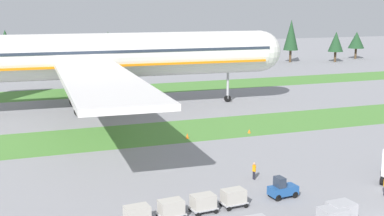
{
  "coord_description": "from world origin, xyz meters",
  "views": [
    {
      "loc": [
        -27.04,
        -29.97,
        17.07
      ],
      "look_at": [
        -4.85,
        30.76,
        4.0
      ],
      "focal_mm": 48.1,
      "sensor_mm": 36.0,
      "label": 1
    }
  ],
  "objects_px": {
    "cargo_dolly_fourth": "(137,214)",
    "uld_container_2": "(341,213)",
    "cargo_dolly_second": "(203,202)",
    "ground_crew_loader": "(254,170)",
    "taxiway_marker_1": "(249,131)",
    "airliner": "(90,56)",
    "taxiway_marker_0": "(187,136)",
    "baggage_tug": "(282,189)",
    "cargo_dolly_third": "(171,208)",
    "cargo_dolly_lead": "(234,197)"
  },
  "relations": [
    {
      "from": "cargo_dolly_fourth",
      "to": "uld_container_2",
      "type": "xyz_separation_m",
      "value": [
        15.2,
        -5.34,
        -0.03
      ]
    },
    {
      "from": "cargo_dolly_second",
      "to": "cargo_dolly_fourth",
      "type": "xyz_separation_m",
      "value": [
        -5.78,
        -0.51,
        0.0
      ]
    },
    {
      "from": "ground_crew_loader",
      "to": "taxiway_marker_1",
      "type": "height_order",
      "value": "ground_crew_loader"
    },
    {
      "from": "airliner",
      "to": "cargo_dolly_fourth",
      "type": "bearing_deg",
      "value": -2.64
    },
    {
      "from": "airliner",
      "to": "taxiway_marker_0",
      "type": "bearing_deg",
      "value": 23.3
    },
    {
      "from": "baggage_tug",
      "to": "ground_crew_loader",
      "type": "bearing_deg",
      "value": 176.47
    },
    {
      "from": "airliner",
      "to": "cargo_dolly_third",
      "type": "relative_size",
      "value": 35.69
    },
    {
      "from": "airliner",
      "to": "taxiway_marker_1",
      "type": "xyz_separation_m",
      "value": [
        17.42,
        -22.65,
        -8.66
      ]
    },
    {
      "from": "baggage_tug",
      "to": "taxiway_marker_0",
      "type": "distance_m",
      "value": 22.54
    },
    {
      "from": "cargo_dolly_second",
      "to": "cargo_dolly_fourth",
      "type": "distance_m",
      "value": 5.8
    },
    {
      "from": "cargo_dolly_lead",
      "to": "cargo_dolly_fourth",
      "type": "relative_size",
      "value": 1.0
    },
    {
      "from": "airliner",
      "to": "ground_crew_loader",
      "type": "relative_size",
      "value": 47.64
    },
    {
      "from": "cargo_dolly_second",
      "to": "taxiway_marker_0",
      "type": "distance_m",
      "value": 24.19
    },
    {
      "from": "airliner",
      "to": "baggage_tug",
      "type": "height_order",
      "value": "airliner"
    },
    {
      "from": "airliner",
      "to": "ground_crew_loader",
      "type": "height_order",
      "value": "airliner"
    },
    {
      "from": "cargo_dolly_lead",
      "to": "taxiway_marker_1",
      "type": "height_order",
      "value": "cargo_dolly_lead"
    },
    {
      "from": "taxiway_marker_1",
      "to": "taxiway_marker_0",
      "type": "bearing_deg",
      "value": 178.75
    },
    {
      "from": "ground_crew_loader",
      "to": "taxiway_marker_1",
      "type": "xyz_separation_m",
      "value": [
        7.89,
        17.0,
        -0.68
      ]
    },
    {
      "from": "airliner",
      "to": "taxiway_marker_1",
      "type": "bearing_deg",
      "value": 39.89
    },
    {
      "from": "baggage_tug",
      "to": "cargo_dolly_lead",
      "type": "bearing_deg",
      "value": -90.0
    },
    {
      "from": "airliner",
      "to": "taxiway_marker_0",
      "type": "relative_size",
      "value": 118.76
    },
    {
      "from": "cargo_dolly_lead",
      "to": "cargo_dolly_fourth",
      "type": "distance_m",
      "value": 8.7
    },
    {
      "from": "cargo_dolly_fourth",
      "to": "taxiway_marker_1",
      "type": "height_order",
      "value": "cargo_dolly_fourth"
    },
    {
      "from": "cargo_dolly_second",
      "to": "ground_crew_loader",
      "type": "height_order",
      "value": "ground_crew_loader"
    },
    {
      "from": "uld_container_2",
      "to": "taxiway_marker_0",
      "type": "height_order",
      "value": "uld_container_2"
    },
    {
      "from": "taxiway_marker_0",
      "to": "taxiway_marker_1",
      "type": "bearing_deg",
      "value": -1.25
    },
    {
      "from": "cargo_dolly_fourth",
      "to": "cargo_dolly_lead",
      "type": "bearing_deg",
      "value": 90.0
    },
    {
      "from": "baggage_tug",
      "to": "uld_container_2",
      "type": "bearing_deg",
      "value": 8.13
    },
    {
      "from": "airliner",
      "to": "cargo_dolly_third",
      "type": "bearing_deg",
      "value": 0.93
    },
    {
      "from": "taxiway_marker_0",
      "to": "taxiway_marker_1",
      "type": "relative_size",
      "value": 1.32
    },
    {
      "from": "cargo_dolly_third",
      "to": "cargo_dolly_fourth",
      "type": "bearing_deg",
      "value": -90.0
    },
    {
      "from": "cargo_dolly_lead",
      "to": "ground_crew_loader",
      "type": "relative_size",
      "value": 1.33
    },
    {
      "from": "cargo_dolly_third",
      "to": "taxiway_marker_0",
      "type": "xyz_separation_m",
      "value": [
        9.73,
        23.45,
        -0.57
      ]
    },
    {
      "from": "taxiway_marker_1",
      "to": "baggage_tug",
      "type": "bearing_deg",
      "value": -109.16
    },
    {
      "from": "cargo_dolly_lead",
      "to": "ground_crew_loader",
      "type": "bearing_deg",
      "value": 134.74
    },
    {
      "from": "cargo_dolly_third",
      "to": "baggage_tug",
      "type": "bearing_deg",
      "value": 90.0
    },
    {
      "from": "airliner",
      "to": "cargo_dolly_second",
      "type": "distance_m",
      "value": 46.38
    },
    {
      "from": "cargo_dolly_third",
      "to": "taxiway_marker_0",
      "type": "distance_m",
      "value": 25.39
    },
    {
      "from": "uld_container_2",
      "to": "taxiway_marker_0",
      "type": "xyz_separation_m",
      "value": [
        -2.58,
        29.04,
        -0.54
      ]
    },
    {
      "from": "taxiway_marker_0",
      "to": "cargo_dolly_third",
      "type": "bearing_deg",
      "value": -112.53
    },
    {
      "from": "airliner",
      "to": "cargo_dolly_lead",
      "type": "xyz_separation_m",
      "value": [
        4.66,
        -45.4,
        -8.0
      ]
    },
    {
      "from": "airliner",
      "to": "ground_crew_loader",
      "type": "bearing_deg",
      "value": 15.84
    },
    {
      "from": "cargo_dolly_fourth",
      "to": "uld_container_2",
      "type": "bearing_deg",
      "value": 65.65
    },
    {
      "from": "ground_crew_loader",
      "to": "airliner",
      "type": "bearing_deg",
      "value": -163.09
    },
    {
      "from": "cargo_dolly_second",
      "to": "cargo_dolly_third",
      "type": "xyz_separation_m",
      "value": [
        -2.89,
        -0.25,
        0.0
      ]
    },
    {
      "from": "cargo_dolly_fourth",
      "to": "ground_crew_loader",
      "type": "relative_size",
      "value": 1.33
    },
    {
      "from": "cargo_dolly_second",
      "to": "taxiway_marker_1",
      "type": "height_order",
      "value": "cargo_dolly_second"
    },
    {
      "from": "airliner",
      "to": "taxiway_marker_0",
      "type": "xyz_separation_m",
      "value": [
        8.61,
        -22.45,
        -8.57
      ]
    },
    {
      "from": "cargo_dolly_lead",
      "to": "ground_crew_loader",
      "type": "height_order",
      "value": "ground_crew_loader"
    },
    {
      "from": "cargo_dolly_lead",
      "to": "taxiway_marker_0",
      "type": "relative_size",
      "value": 3.33
    }
  ]
}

